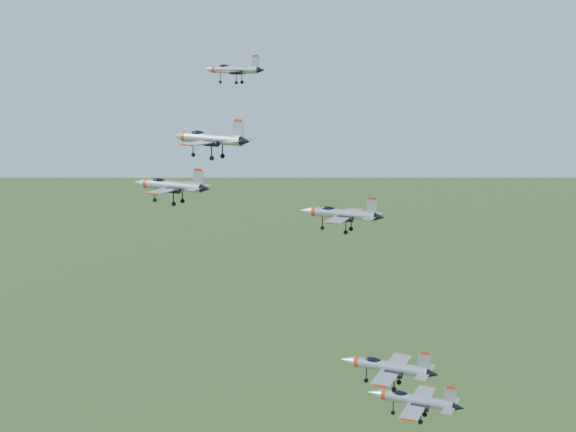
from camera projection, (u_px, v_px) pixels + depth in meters
The scene contains 6 objects.
jet_lead at pixel (233, 69), 130.08m from camera, with size 11.03×9.34×2.98m.
jet_left_high at pixel (209, 138), 113.72m from camera, with size 14.04×11.66×3.75m.
jet_right_high at pixel (170, 185), 100.88m from camera, with size 11.29×9.52×3.04m.
jet_left_low at pixel (341, 213), 104.13m from camera, with size 11.54×9.79×3.13m.
jet_right_low at pixel (388, 366), 87.15m from camera, with size 11.00×9.32×2.98m.
jet_trail at pixel (414, 400), 97.35m from camera, with size 11.83×10.03×3.20m.
Camera 1 is at (64.85, -82.21, 165.22)m, focal length 50.00 mm.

